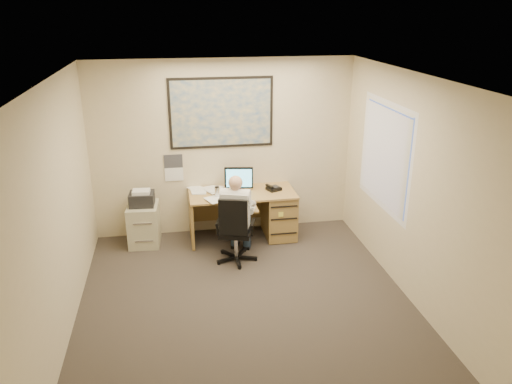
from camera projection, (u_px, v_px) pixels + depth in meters
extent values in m
cube|color=#342E28|center=(247.00, 305.00, 6.04)|extent=(4.00, 4.50, 0.00)
cube|color=white|center=(245.00, 79.00, 5.09)|extent=(4.00, 4.50, 0.00)
cube|color=beige|center=(223.00, 148.00, 7.64)|extent=(4.00, 0.00, 2.70)
cube|color=beige|center=(295.00, 318.00, 3.49)|extent=(4.00, 0.00, 2.70)
cube|color=beige|center=(58.00, 214.00, 5.24)|extent=(0.00, 4.50, 2.70)
cube|color=beige|center=(413.00, 191.00, 5.89)|extent=(0.00, 4.50, 2.70)
cube|color=#B1894B|center=(242.00, 193.00, 7.55)|extent=(1.60, 0.75, 0.03)
cube|color=#A07D41|center=(279.00, 214.00, 7.77)|extent=(0.45, 0.70, 0.70)
cube|color=#A07D41|center=(192.00, 220.00, 7.55)|extent=(0.04, 0.70, 0.70)
cube|color=#A07D41|center=(239.00, 202.00, 7.96)|extent=(1.55, 0.03, 0.55)
cylinder|color=black|center=(239.00, 189.00, 7.67)|extent=(0.17, 0.17, 0.02)
cube|color=black|center=(239.00, 178.00, 7.59)|extent=(0.44, 0.11, 0.33)
cube|color=#59C8F2|center=(239.00, 178.00, 7.57)|extent=(0.38, 0.07, 0.28)
cube|color=#B1894B|center=(238.00, 210.00, 7.14)|extent=(0.55, 0.30, 0.02)
cube|color=beige|center=(238.00, 208.00, 7.13)|extent=(0.43, 0.14, 0.02)
cube|color=black|center=(274.00, 189.00, 7.62)|extent=(0.25, 0.24, 0.05)
cylinder|color=silver|center=(217.00, 192.00, 7.31)|extent=(0.07, 0.07, 0.16)
cylinder|color=white|center=(232.00, 188.00, 7.59)|extent=(0.08, 0.08, 0.09)
cube|color=white|center=(212.00, 193.00, 7.46)|extent=(0.60, 0.56, 0.02)
cube|color=#1E4C93|center=(221.00, 113.00, 7.42)|extent=(1.56, 0.03, 1.06)
cube|color=white|center=(174.00, 168.00, 7.60)|extent=(0.28, 0.01, 0.42)
cube|color=#B9B595|center=(144.00, 224.00, 7.50)|extent=(0.48, 0.56, 0.62)
cube|color=black|center=(142.00, 199.00, 7.36)|extent=(0.38, 0.34, 0.20)
cube|color=white|center=(141.00, 192.00, 7.30)|extent=(0.26, 0.21, 0.05)
cylinder|color=silver|center=(236.00, 245.00, 7.04)|extent=(0.06, 0.06, 0.37)
cube|color=black|center=(236.00, 232.00, 6.97)|extent=(0.53, 0.53, 0.07)
cube|color=black|center=(242.00, 217.00, 6.68)|extent=(0.39, 0.16, 0.51)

